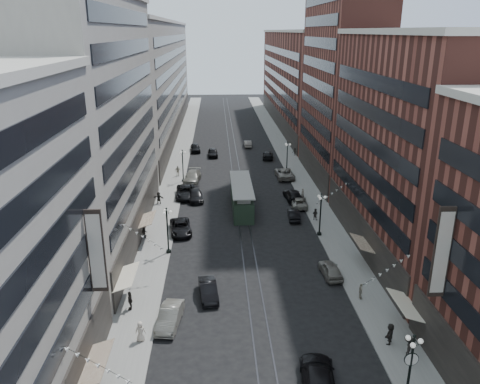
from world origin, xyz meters
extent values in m
plane|color=black|center=(0.00, 60.00, 0.00)|extent=(220.00, 220.00, 0.00)
cube|color=gray|center=(-11.00, 70.00, 0.07)|extent=(4.00, 180.00, 0.15)
cube|color=gray|center=(11.00, 70.00, 0.07)|extent=(4.00, 180.00, 0.15)
cube|color=#2D2D33|center=(-0.70, 70.00, 0.01)|extent=(0.12, 180.00, 0.02)
cube|color=#2D2D33|center=(0.70, 70.00, 0.01)|extent=(0.12, 180.00, 0.02)
cube|color=gray|center=(-17.00, 33.00, 14.00)|extent=(8.00, 36.00, 28.00)
cube|color=gray|center=(-17.00, 96.00, 13.00)|extent=(8.00, 90.00, 26.00)
cube|color=brown|center=(17.00, 28.00, 12.00)|extent=(8.00, 30.00, 24.00)
cube|color=brown|center=(17.00, 56.00, 21.00)|extent=(8.00, 26.00, 42.00)
cube|color=brown|center=(17.00, 105.00, 12.00)|extent=(8.00, 72.00, 24.00)
cylinder|color=black|center=(-9.20, 28.00, 0.30)|extent=(0.56, 0.56, 0.30)
cylinder|color=black|center=(-9.20, 28.00, 2.75)|extent=(0.18, 0.18, 5.20)
sphere|color=black|center=(-9.20, 28.00, 5.55)|extent=(0.24, 0.24, 0.24)
sphere|color=white|center=(-8.75, 28.00, 5.15)|extent=(0.36, 0.36, 0.36)
sphere|color=white|center=(-9.42, 28.39, 5.15)|extent=(0.36, 0.36, 0.36)
sphere|color=white|center=(-9.42, 27.61, 5.15)|extent=(0.36, 0.36, 0.36)
cylinder|color=black|center=(-9.20, 55.00, 0.30)|extent=(0.56, 0.56, 0.30)
cylinder|color=black|center=(-9.20, 55.00, 2.75)|extent=(0.18, 0.18, 5.20)
sphere|color=black|center=(-9.20, 55.00, 5.55)|extent=(0.24, 0.24, 0.24)
sphere|color=white|center=(-8.75, 55.00, 5.15)|extent=(0.36, 0.36, 0.36)
sphere|color=white|center=(-9.42, 55.39, 5.15)|extent=(0.36, 0.36, 0.36)
sphere|color=white|center=(-9.42, 54.61, 5.15)|extent=(0.36, 0.36, 0.36)
cylinder|color=black|center=(9.20, 4.00, 2.75)|extent=(0.18, 0.18, 5.20)
sphere|color=black|center=(9.20, 4.00, 5.55)|extent=(0.24, 0.24, 0.24)
sphere|color=white|center=(9.65, 4.00, 5.15)|extent=(0.36, 0.36, 0.36)
sphere|color=white|center=(8.97, 4.39, 5.15)|extent=(0.36, 0.36, 0.36)
sphere|color=white|center=(8.97, 3.61, 5.15)|extent=(0.36, 0.36, 0.36)
cylinder|color=white|center=(9.20, 4.00, 3.75)|extent=(0.90, 0.12, 0.90)
cylinder|color=black|center=(9.20, 32.00, 0.30)|extent=(0.56, 0.56, 0.30)
cylinder|color=black|center=(9.20, 32.00, 2.75)|extent=(0.18, 0.18, 5.20)
sphere|color=black|center=(9.20, 32.00, 5.55)|extent=(0.24, 0.24, 0.24)
sphere|color=white|center=(9.65, 32.00, 5.15)|extent=(0.36, 0.36, 0.36)
sphere|color=white|center=(8.97, 32.39, 5.15)|extent=(0.36, 0.36, 0.36)
sphere|color=white|center=(8.97, 31.61, 5.15)|extent=(0.36, 0.36, 0.36)
cylinder|color=black|center=(9.20, 60.00, 0.30)|extent=(0.56, 0.56, 0.30)
cylinder|color=black|center=(9.20, 60.00, 2.75)|extent=(0.18, 0.18, 5.20)
sphere|color=black|center=(9.20, 60.00, 5.55)|extent=(0.24, 0.24, 0.24)
sphere|color=white|center=(9.65, 60.00, 5.15)|extent=(0.36, 0.36, 0.36)
sphere|color=white|center=(8.97, 60.39, 5.15)|extent=(0.36, 0.36, 0.36)
sphere|color=white|center=(8.97, 59.61, 5.15)|extent=(0.36, 0.36, 0.36)
cube|color=#203223|center=(0.00, 42.31, 1.42)|extent=(2.72, 13.07, 2.83)
cube|color=gray|center=(0.00, 42.31, 3.16)|extent=(1.74, 11.98, 0.65)
cube|color=gray|center=(0.00, 42.31, 3.59)|extent=(2.94, 13.28, 0.16)
cylinder|color=black|center=(0.00, 37.41, 0.38)|extent=(2.50, 0.76, 0.76)
cylinder|color=black|center=(0.00, 47.21, 0.38)|extent=(2.50, 0.76, 0.76)
imported|color=slate|center=(-7.80, 14.13, 0.80)|extent=(2.34, 5.02, 1.59)
imported|color=black|center=(-8.21, 33.81, 0.77)|extent=(3.29, 5.82, 1.53)
imported|color=slate|center=(8.21, 21.89, 0.75)|extent=(2.04, 4.49, 1.49)
imported|color=black|center=(-4.50, 18.40, 0.76)|extent=(2.14, 4.76, 1.51)
imported|color=black|center=(3.50, 5.86, 0.87)|extent=(3.17, 6.26, 1.74)
imported|color=beige|center=(-9.97, 11.81, 1.03)|extent=(0.88, 0.50, 1.77)
imported|color=black|center=(-12.50, 32.01, 0.90)|extent=(0.80, 0.55, 1.50)
imported|color=black|center=(11.18, 8.69, 1.08)|extent=(1.00, 1.30, 1.87)
imported|color=#A49C88|center=(9.98, 17.17, 0.96)|extent=(0.47, 0.96, 1.61)
imported|color=black|center=(-8.40, 47.30, 0.85)|extent=(3.09, 6.26, 1.71)
imported|color=slate|center=(-7.67, 55.13, 0.88)|extent=(3.14, 6.33, 1.77)
imported|color=black|center=(-8.00, 76.03, 0.84)|extent=(2.44, 5.10, 1.68)
imported|color=black|center=(6.87, 37.57, 0.69)|extent=(1.75, 4.28, 1.38)
imported|color=gray|center=(8.29, 56.50, 0.87)|extent=(3.04, 6.33, 1.74)
imported|color=black|center=(6.80, 69.56, 0.74)|extent=(2.67, 5.31, 1.48)
imported|color=black|center=(-4.25, 71.79, 0.82)|extent=(2.10, 4.87, 1.64)
imported|color=gray|center=(3.43, 79.82, 0.72)|extent=(1.57, 4.40, 1.44)
imported|color=black|center=(-12.14, 44.28, 1.04)|extent=(1.72, 0.88, 1.78)
imported|color=#B2AC94|center=(-10.34, 58.08, 1.08)|extent=(1.15, 0.65, 1.86)
imported|color=black|center=(9.66, 36.93, 0.95)|extent=(0.89, 0.79, 1.61)
imported|color=#A89A8B|center=(9.50, 45.56, 0.93)|extent=(0.68, 0.63, 1.55)
imported|color=black|center=(12.50, 71.22, 0.92)|extent=(1.07, 0.67, 1.53)
imported|color=gray|center=(8.40, 42.35, 0.69)|extent=(2.74, 5.17, 1.39)
imported|color=black|center=(7.98, 45.25, 0.80)|extent=(2.67, 5.69, 1.61)
imported|color=black|center=(-6.80, 45.80, 0.77)|extent=(2.80, 5.50, 1.53)
imported|color=black|center=(10.36, 10.41, 1.06)|extent=(1.31, 1.70, 1.83)
imported|color=black|center=(-11.60, 16.48, 1.07)|extent=(0.57, 1.12, 1.85)
camera|label=1|loc=(-3.48, -21.03, 24.36)|focal=35.00mm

